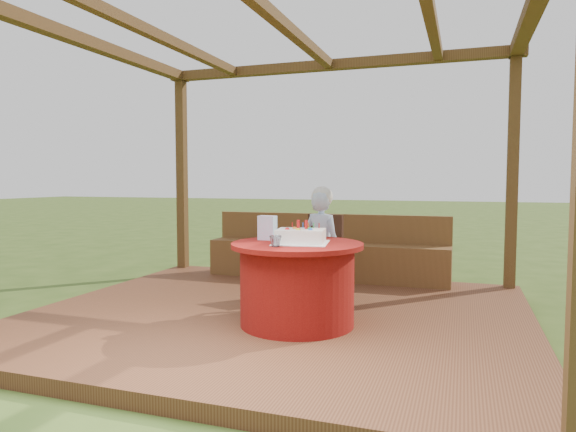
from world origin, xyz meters
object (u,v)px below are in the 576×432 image
at_px(chair, 320,252).
at_px(birthday_cake, 301,236).
at_px(elderly_woman, 322,244).
at_px(bench, 326,257).
at_px(table, 297,283).
at_px(gift_bag, 267,228).
at_px(drinking_glass, 276,241).

distance_m(chair, birthday_cake, 1.16).
bearing_deg(elderly_woman, birthday_cake, -87.78).
bearing_deg(bench, table, -82.02).
bearing_deg(gift_bag, table, -17.79).
bearing_deg(gift_bag, birthday_cake, -18.49).
height_order(table, drinking_glass, drinking_glass).
xyz_separation_m(elderly_woman, drinking_glass, (-0.09, -1.07, 0.15)).
relative_size(chair, gift_bag, 4.05).
bearing_deg(gift_bag, drinking_glass, -58.40).
height_order(bench, chair, chair).
bearing_deg(gift_bag, bench, 91.96).
relative_size(bench, birthday_cake, 5.85).
bearing_deg(chair, elderly_woman, -71.66).
xyz_separation_m(table, chair, (-0.10, 1.09, 0.12)).
relative_size(elderly_woman, drinking_glass, 12.06).
bearing_deg(gift_bag, elderly_woman, 66.28).
bearing_deg(bench, elderly_woman, -77.14).
distance_m(gift_bag, drinking_glass, 0.48).
bearing_deg(drinking_glass, chair, 90.70).
bearing_deg(bench, gift_bag, -90.66).
bearing_deg(birthday_cake, drinking_glass, -113.26).
height_order(bench, table, bench).
relative_size(bench, elderly_woman, 2.57).
xyz_separation_m(bench, chair, (0.19, -0.99, 0.21)).
bearing_deg(elderly_woman, drinking_glass, -94.85).
bearing_deg(birthday_cake, table, 153.39).
height_order(chair, drinking_glass, chair).
distance_m(table, birthday_cake, 0.41).
bearing_deg(elderly_woman, chair, 108.34).
distance_m(elderly_woman, drinking_glass, 1.08).
height_order(table, chair, chair).
distance_m(chair, drinking_glass, 1.42).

